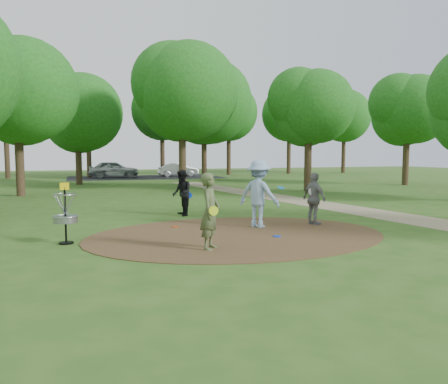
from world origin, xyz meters
name	(u,v)px	position (x,y,z in m)	size (l,w,h in m)	color
ground	(238,235)	(0.00, 0.00, 0.00)	(100.00, 100.00, 0.00)	#2D5119
dirt_clearing	(238,235)	(0.00, 0.00, 0.01)	(8.40, 8.40, 0.02)	#47301C
footpath	(384,215)	(6.50, 2.00, 0.01)	(2.00, 40.00, 0.01)	#8C7A5B
parking_lot	(146,177)	(2.00, 30.00, 0.00)	(14.00, 8.00, 0.01)	black
player_observer_with_disc	(210,211)	(-1.26, -1.50, 0.91)	(0.73, 0.79, 1.81)	#4B5832
player_throwing_with_disc	(259,194)	(1.04, 0.96, 1.03)	(1.58, 1.52, 2.06)	#91B3D8
player_walking_with_disc	(182,193)	(-0.61, 4.16, 0.83)	(0.69, 0.82, 1.67)	black
player_waiting_with_disc	(314,199)	(2.87, 0.80, 0.83)	(0.58, 1.03, 1.66)	gray
disc_ground_cyan	(205,228)	(-0.57, 1.26, 0.03)	(0.22, 0.22, 0.02)	#18C2A8
disc_ground_blue	(277,236)	(0.88, -0.66, 0.03)	(0.22, 0.22, 0.02)	#0B31C1
disc_ground_red	(175,227)	(-1.40, 1.75, 0.03)	(0.22, 0.22, 0.02)	#BD3B12
car_left	(114,169)	(-0.88, 30.46, 0.77)	(1.83, 4.55, 1.55)	#ADB2B5
car_right	(178,170)	(5.20, 30.26, 0.63)	(1.34, 3.85, 1.27)	#A7A8AF
disc_ground_orange	(209,228)	(-0.47, 1.25, 0.03)	(0.22, 0.22, 0.02)	orange
disc_golf_basket	(65,209)	(-4.50, 0.30, 0.87)	(0.63, 0.63, 1.54)	black
tree_ring	(181,92)	(0.82, 10.13, 5.25)	(36.93, 46.05, 9.81)	#332316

